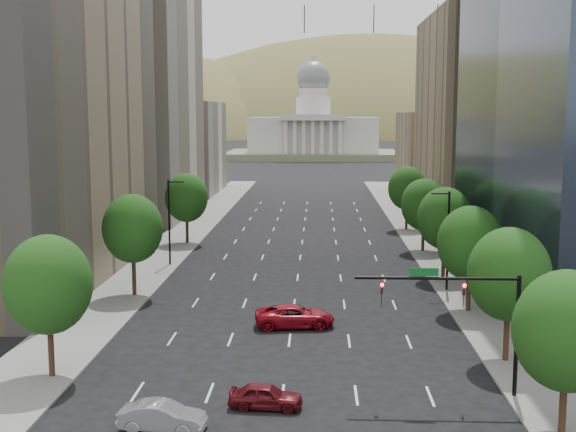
# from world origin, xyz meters

# --- Properties ---
(sidewalk_left) EXTENTS (6.00, 200.00, 0.15)m
(sidewalk_left) POSITION_xyz_m (-15.50, 60.00, 0.07)
(sidewalk_left) COLOR slate
(sidewalk_left) RESTS_ON ground
(sidewalk_right) EXTENTS (6.00, 200.00, 0.15)m
(sidewalk_right) POSITION_xyz_m (15.50, 60.00, 0.07)
(sidewalk_right) COLOR slate
(sidewalk_right) RESTS_ON ground
(midrise_cream_left) EXTENTS (14.00, 30.00, 35.00)m
(midrise_cream_left) POSITION_xyz_m (-25.00, 103.00, 17.50)
(midrise_cream_left) COLOR beige
(midrise_cream_left) RESTS_ON ground
(filler_left) EXTENTS (14.00, 26.00, 18.00)m
(filler_left) POSITION_xyz_m (-25.00, 136.00, 9.00)
(filler_left) COLOR beige
(filler_left) RESTS_ON ground
(parking_tan_right) EXTENTS (14.00, 30.00, 30.00)m
(parking_tan_right) POSITION_xyz_m (25.00, 100.00, 15.00)
(parking_tan_right) COLOR #8C7759
(parking_tan_right) RESTS_ON ground
(filler_right) EXTENTS (14.00, 26.00, 16.00)m
(filler_right) POSITION_xyz_m (25.00, 133.00, 8.00)
(filler_right) COLOR #8C7759
(filler_right) RESTS_ON ground
(tree_right_0) EXTENTS (5.20, 5.20, 8.39)m
(tree_right_0) POSITION_xyz_m (14.00, 25.00, 5.39)
(tree_right_0) COLOR #382316
(tree_right_0) RESTS_ON ground
(tree_right_1) EXTENTS (5.20, 5.20, 8.75)m
(tree_right_1) POSITION_xyz_m (14.00, 36.00, 5.75)
(tree_right_1) COLOR #382316
(tree_right_1) RESTS_ON ground
(tree_right_2) EXTENTS (5.20, 5.20, 8.61)m
(tree_right_2) POSITION_xyz_m (14.00, 48.00, 5.60)
(tree_right_2) COLOR #382316
(tree_right_2) RESTS_ON ground
(tree_right_3) EXTENTS (5.20, 5.20, 8.89)m
(tree_right_3) POSITION_xyz_m (14.00, 60.00, 5.89)
(tree_right_3) COLOR #382316
(tree_right_3) RESTS_ON ground
(tree_right_4) EXTENTS (5.20, 5.20, 8.46)m
(tree_right_4) POSITION_xyz_m (14.00, 74.00, 5.46)
(tree_right_4) COLOR #382316
(tree_right_4) RESTS_ON ground
(tree_right_5) EXTENTS (5.20, 5.20, 8.75)m
(tree_right_5) POSITION_xyz_m (14.00, 90.00, 5.75)
(tree_right_5) COLOR #382316
(tree_right_5) RESTS_ON ground
(tree_left_0) EXTENTS (5.20, 5.20, 8.75)m
(tree_left_0) POSITION_xyz_m (-14.00, 32.00, 5.75)
(tree_left_0) COLOR #382316
(tree_left_0) RESTS_ON ground
(tree_left_1) EXTENTS (5.20, 5.20, 8.97)m
(tree_left_1) POSITION_xyz_m (-14.00, 52.00, 5.96)
(tree_left_1) COLOR #382316
(tree_left_1) RESTS_ON ground
(tree_left_2) EXTENTS (5.20, 5.20, 8.68)m
(tree_left_2) POSITION_xyz_m (-14.00, 78.00, 5.68)
(tree_left_2) COLOR #382316
(tree_left_2) RESTS_ON ground
(streetlight_rn) EXTENTS (1.70, 0.20, 9.00)m
(streetlight_rn) POSITION_xyz_m (13.44, 55.00, 4.84)
(streetlight_rn) COLOR black
(streetlight_rn) RESTS_ON ground
(streetlight_ln) EXTENTS (1.70, 0.20, 9.00)m
(streetlight_ln) POSITION_xyz_m (-13.44, 65.00, 4.84)
(streetlight_ln) COLOR black
(streetlight_ln) RESTS_ON ground
(traffic_signal) EXTENTS (9.12, 0.40, 7.38)m
(traffic_signal) POSITION_xyz_m (10.53, 30.00, 5.17)
(traffic_signal) COLOR black
(traffic_signal) RESTS_ON ground
(capitol) EXTENTS (60.00, 40.00, 35.20)m
(capitol) POSITION_xyz_m (0.00, 249.71, 8.58)
(capitol) COLOR #596647
(capitol) RESTS_ON ground
(foothills) EXTENTS (720.00, 413.00, 263.00)m
(foothills) POSITION_xyz_m (34.67, 599.39, -37.78)
(foothills) COLOR olive
(foothills) RESTS_ON ground
(car_maroon) EXTENTS (4.11, 1.91, 1.36)m
(car_maroon) POSITION_xyz_m (-0.82, 27.97, 0.68)
(car_maroon) COLOR #550E14
(car_maroon) RESTS_ON ground
(car_silver) EXTENTS (4.51, 1.92, 1.44)m
(car_silver) POSITION_xyz_m (-5.80, 24.95, 0.72)
(car_silver) COLOR #9F9FA5
(car_silver) RESTS_ON ground
(car_red_far) EXTENTS (6.21, 3.42, 1.65)m
(car_red_far) POSITION_xyz_m (0.25, 43.33, 0.82)
(car_red_far) COLOR maroon
(car_red_far) RESTS_ON ground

